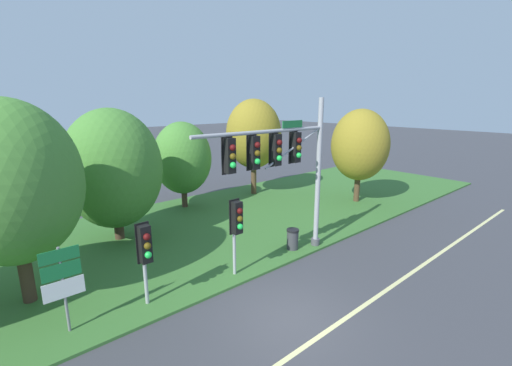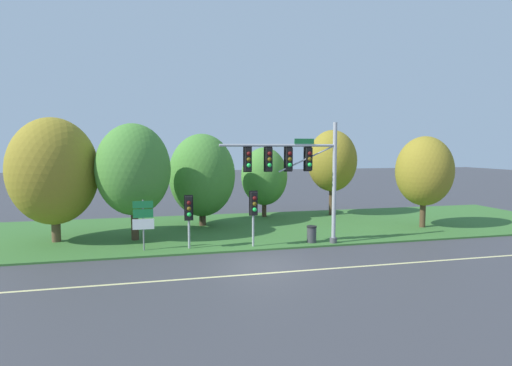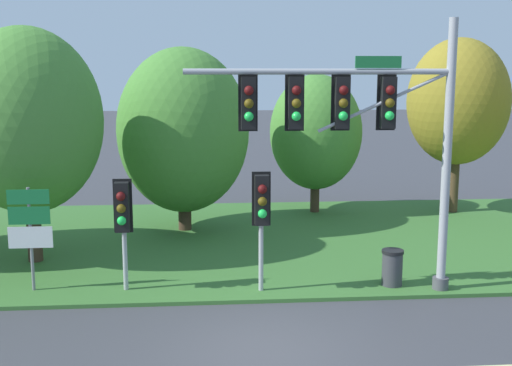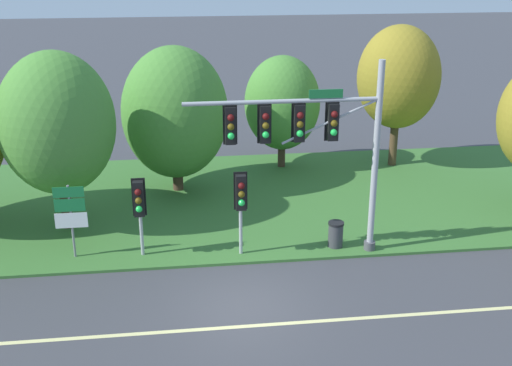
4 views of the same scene
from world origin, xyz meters
TOP-DOWN VIEW (x-y plane):
  - ground_plane at (0.00, 0.00)m, footprint 160.00×160.00m
  - lane_stripe at (0.00, -1.20)m, footprint 36.00×0.16m
  - grass_verge at (0.00, 8.25)m, footprint 48.00×11.50m
  - traffic_signal_mast at (2.60, 2.92)m, footprint 6.55×0.49m
  - pedestrian_signal_near_kerb at (0.26, 3.01)m, footprint 0.46×0.55m
  - pedestrian_signal_further_along at (-3.12, 3.34)m, footprint 0.46×0.55m
  - route_sign_post at (-5.43, 3.63)m, footprint 1.08×0.08m
  - tree_left_of_mast at (-6.03, 6.22)m, footprint 4.17×4.17m
  - tree_behind_signpost at (-1.83, 9.64)m, footprint 4.46×4.46m
  - tree_mid_verge at (3.14, 12.12)m, footprint 3.53×3.53m
  - tree_tall_centre at (8.51, 11.70)m, footprint 3.84×3.84m
  - trash_bin at (3.64, 3.30)m, footprint 0.56×0.56m

SIDE VIEW (x-z plane):
  - ground_plane at x=0.00m, z-range 0.00..0.00m
  - lane_stripe at x=0.00m, z-range 0.00..0.01m
  - grass_verge at x=0.00m, z-range 0.00..0.10m
  - trash_bin at x=3.64m, z-range 0.11..1.04m
  - route_sign_post at x=-5.43m, z-range 0.46..3.08m
  - pedestrian_signal_further_along at x=-3.12m, z-range 0.70..3.53m
  - pedestrian_signal_near_kerb at x=0.26m, z-range 0.76..3.78m
  - tree_mid_verge at x=3.14m, z-range 0.54..5.86m
  - tree_behind_signpost at x=-1.83m, z-range 0.42..6.64m
  - tree_left_of_mast at x=-6.03m, z-range 0.81..7.47m
  - traffic_signal_mast at x=2.60m, z-range 1.00..7.66m
  - tree_tall_centre at x=8.51m, z-range 1.02..7.69m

